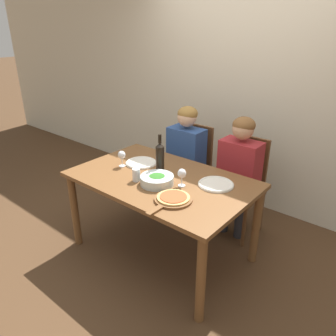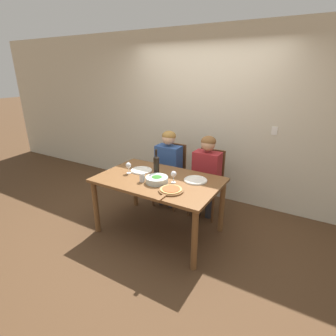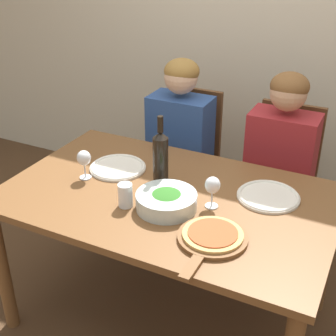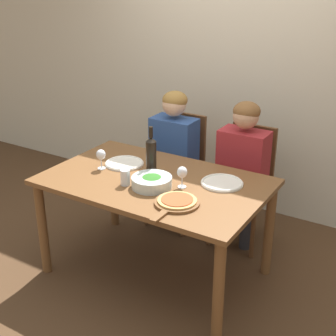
{
  "view_description": "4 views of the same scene",
  "coord_description": "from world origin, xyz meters",
  "px_view_note": "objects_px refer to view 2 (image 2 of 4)",
  "views": [
    {
      "loc": [
        1.65,
        -1.91,
        1.99
      ],
      "look_at": [
        0.07,
        0.0,
        0.89
      ],
      "focal_mm": 35.0,
      "sensor_mm": 36.0,
      "label": 1
    },
    {
      "loc": [
        1.66,
        -2.58,
        2.07
      ],
      "look_at": [
        0.09,
        0.08,
        0.91
      ],
      "focal_mm": 28.0,
      "sensor_mm": 36.0,
      "label": 2
    },
    {
      "loc": [
        0.85,
        -1.7,
        1.91
      ],
      "look_at": [
        -0.08,
        0.16,
        0.82
      ],
      "focal_mm": 50.0,
      "sensor_mm": 36.0,
      "label": 3
    },
    {
      "loc": [
        1.64,
        -2.5,
        2.13
      ],
      "look_at": [
        0.11,
        -0.01,
        0.89
      ],
      "focal_mm": 50.0,
      "sensor_mm": 36.0,
      "label": 4
    }
  ],
  "objects_px": {
    "wine_bottle": "(156,165)",
    "dinner_plate_right": "(196,180)",
    "broccoli_bowl": "(157,180)",
    "person_woman": "(168,162)",
    "chair_right": "(209,181)",
    "wine_glass_right": "(174,175)",
    "person_man": "(206,169)",
    "dinner_plate_left": "(141,170)",
    "water_tumbler": "(142,177)",
    "chair_left": "(172,173)",
    "pizza_on_board": "(171,190)",
    "wine_glass_left": "(128,166)"
  },
  "relations": [
    {
      "from": "wine_bottle",
      "to": "dinner_plate_right",
      "type": "bearing_deg",
      "value": 12.59
    },
    {
      "from": "dinner_plate_right",
      "to": "broccoli_bowl",
      "type": "bearing_deg",
      "value": -142.86
    },
    {
      "from": "person_woman",
      "to": "wine_bottle",
      "type": "height_order",
      "value": "person_woman"
    },
    {
      "from": "chair_right",
      "to": "wine_glass_right",
      "type": "bearing_deg",
      "value": -98.88
    },
    {
      "from": "broccoli_bowl",
      "to": "wine_bottle",
      "type": "bearing_deg",
      "value": 124.03
    },
    {
      "from": "dinner_plate_right",
      "to": "person_man",
      "type": "bearing_deg",
      "value": 98.23
    },
    {
      "from": "person_woman",
      "to": "dinner_plate_right",
      "type": "relative_size",
      "value": 4.17
    },
    {
      "from": "chair_right",
      "to": "dinner_plate_left",
      "type": "height_order",
      "value": "chair_right"
    },
    {
      "from": "person_woman",
      "to": "water_tumbler",
      "type": "relative_size",
      "value": 10.97
    },
    {
      "from": "chair_left",
      "to": "broccoli_bowl",
      "type": "bearing_deg",
      "value": -70.9
    },
    {
      "from": "pizza_on_board",
      "to": "wine_glass_left",
      "type": "distance_m",
      "value": 0.8
    },
    {
      "from": "person_woman",
      "to": "broccoli_bowl",
      "type": "bearing_deg",
      "value": -68.42
    },
    {
      "from": "person_woman",
      "to": "wine_bottle",
      "type": "relative_size",
      "value": 3.39
    },
    {
      "from": "chair_left",
      "to": "wine_glass_right",
      "type": "distance_m",
      "value": 1.05
    },
    {
      "from": "wine_glass_left",
      "to": "water_tumbler",
      "type": "distance_m",
      "value": 0.35
    },
    {
      "from": "chair_left",
      "to": "dinner_plate_right",
      "type": "relative_size",
      "value": 3.34
    },
    {
      "from": "broccoli_bowl",
      "to": "pizza_on_board",
      "type": "xyz_separation_m",
      "value": [
        0.27,
        -0.13,
        -0.02
      ]
    },
    {
      "from": "chair_left",
      "to": "person_man",
      "type": "bearing_deg",
      "value": -10.48
    },
    {
      "from": "pizza_on_board",
      "to": "broccoli_bowl",
      "type": "bearing_deg",
      "value": 153.83
    },
    {
      "from": "wine_bottle",
      "to": "dinner_plate_left",
      "type": "distance_m",
      "value": 0.31
    },
    {
      "from": "chair_left",
      "to": "wine_glass_right",
      "type": "xyz_separation_m",
      "value": [
        0.5,
        -0.84,
        0.37
      ]
    },
    {
      "from": "chair_right",
      "to": "dinner_plate_right",
      "type": "height_order",
      "value": "chair_right"
    },
    {
      "from": "wine_glass_right",
      "to": "dinner_plate_left",
      "type": "bearing_deg",
      "value": 167.91
    },
    {
      "from": "dinner_plate_left",
      "to": "water_tumbler",
      "type": "distance_m",
      "value": 0.37
    },
    {
      "from": "dinner_plate_left",
      "to": "wine_glass_right",
      "type": "xyz_separation_m",
      "value": [
        0.57,
        -0.12,
        0.1
      ]
    },
    {
      "from": "wine_glass_left",
      "to": "dinner_plate_right",
      "type": "bearing_deg",
      "value": 14.19
    },
    {
      "from": "water_tumbler",
      "to": "dinner_plate_left",
      "type": "bearing_deg",
      "value": 127.57
    },
    {
      "from": "wine_glass_left",
      "to": "wine_bottle",
      "type": "bearing_deg",
      "value": 16.33
    },
    {
      "from": "pizza_on_board",
      "to": "wine_glass_right",
      "type": "xyz_separation_m",
      "value": [
        -0.1,
        0.24,
        0.09
      ]
    },
    {
      "from": "dinner_plate_left",
      "to": "chair_left",
      "type": "bearing_deg",
      "value": 84.44
    },
    {
      "from": "chair_right",
      "to": "water_tumbler",
      "type": "height_order",
      "value": "chair_right"
    },
    {
      "from": "person_woman",
      "to": "wine_glass_left",
      "type": "distance_m",
      "value": 0.79
    },
    {
      "from": "chair_left",
      "to": "broccoli_bowl",
      "type": "relative_size",
      "value": 3.54
    },
    {
      "from": "wine_bottle",
      "to": "wine_glass_left",
      "type": "relative_size",
      "value": 2.37
    },
    {
      "from": "person_man",
      "to": "person_woman",
      "type": "bearing_deg",
      "value": 180.0
    },
    {
      "from": "chair_right",
      "to": "wine_glass_right",
      "type": "distance_m",
      "value": 0.93
    },
    {
      "from": "dinner_plate_left",
      "to": "wine_glass_left",
      "type": "xyz_separation_m",
      "value": [
        -0.09,
        -0.16,
        0.1
      ]
    },
    {
      "from": "dinner_plate_left",
      "to": "pizza_on_board",
      "type": "height_order",
      "value": "pizza_on_board"
    },
    {
      "from": "wine_bottle",
      "to": "broccoli_bowl",
      "type": "distance_m",
      "value": 0.24
    },
    {
      "from": "dinner_plate_right",
      "to": "wine_glass_left",
      "type": "relative_size",
      "value": 1.93
    },
    {
      "from": "wine_glass_right",
      "to": "water_tumbler",
      "type": "relative_size",
      "value": 1.36
    },
    {
      "from": "dinner_plate_left",
      "to": "wine_glass_left",
      "type": "distance_m",
      "value": 0.21
    },
    {
      "from": "chair_right",
      "to": "person_woman",
      "type": "relative_size",
      "value": 0.8
    },
    {
      "from": "chair_left",
      "to": "pizza_on_board",
      "type": "relative_size",
      "value": 2.28
    },
    {
      "from": "person_man",
      "to": "pizza_on_board",
      "type": "height_order",
      "value": "person_man"
    },
    {
      "from": "pizza_on_board",
      "to": "water_tumbler",
      "type": "height_order",
      "value": "water_tumbler"
    },
    {
      "from": "person_woman",
      "to": "dinner_plate_right",
      "type": "distance_m",
      "value": 0.89
    },
    {
      "from": "wine_bottle",
      "to": "wine_glass_left",
      "type": "distance_m",
      "value": 0.39
    },
    {
      "from": "person_man",
      "to": "wine_bottle",
      "type": "distance_m",
      "value": 0.8
    },
    {
      "from": "pizza_on_board",
      "to": "water_tumbler",
      "type": "relative_size",
      "value": 3.87
    }
  ]
}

